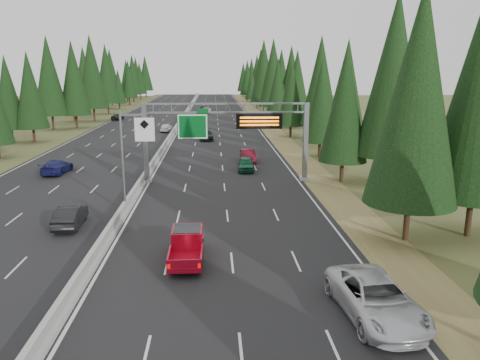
% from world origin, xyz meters
% --- Properties ---
extents(road, '(32.00, 260.00, 0.08)m').
position_xyz_m(road, '(0.00, 80.00, 0.04)').
color(road, black).
rests_on(road, ground).
extents(shoulder_right, '(3.60, 260.00, 0.06)m').
position_xyz_m(shoulder_right, '(17.80, 80.00, 0.03)').
color(shoulder_right, olive).
rests_on(shoulder_right, ground).
extents(shoulder_left, '(3.60, 260.00, 0.06)m').
position_xyz_m(shoulder_left, '(-17.80, 80.00, 0.03)').
color(shoulder_left, '#465125').
rests_on(shoulder_left, ground).
extents(median_barrier, '(0.70, 260.00, 0.85)m').
position_xyz_m(median_barrier, '(0.00, 80.00, 0.41)').
color(median_barrier, gray).
rests_on(median_barrier, road).
extents(sign_gantry, '(16.75, 0.98, 7.80)m').
position_xyz_m(sign_gantry, '(8.92, 34.88, 5.27)').
color(sign_gantry, slate).
rests_on(sign_gantry, road).
extents(hov_sign_pole, '(2.80, 0.50, 8.00)m').
position_xyz_m(hov_sign_pole, '(0.58, 24.97, 4.72)').
color(hov_sign_pole, slate).
rests_on(hov_sign_pole, road).
extents(tree_row_right, '(11.36, 243.98, 18.81)m').
position_xyz_m(tree_row_right, '(22.38, 72.75, 9.40)').
color(tree_row_right, black).
rests_on(tree_row_right, ground).
extents(tree_row_left, '(12.40, 242.41, 18.52)m').
position_xyz_m(tree_row_left, '(-22.11, 70.47, 9.31)').
color(tree_row_left, black).
rests_on(tree_row_left, ground).
extents(silver_minivan, '(3.58, 6.69, 1.79)m').
position_xyz_m(silver_minivan, '(14.21, 8.00, 0.97)').
color(silver_minivan, silver).
rests_on(silver_minivan, road).
extents(red_pickup, '(1.88, 5.27, 1.72)m').
position_xyz_m(red_pickup, '(5.37, 15.32, 1.03)').
color(red_pickup, black).
rests_on(red_pickup, road).
extents(car_ahead_green, '(1.98, 4.44, 1.48)m').
position_xyz_m(car_ahead_green, '(10.58, 40.00, 0.82)').
color(car_ahead_green, '#145834').
rests_on(car_ahead_green, road).
extents(car_ahead_dkred, '(1.82, 4.62, 1.50)m').
position_xyz_m(car_ahead_dkred, '(11.19, 45.00, 0.83)').
color(car_ahead_dkred, '#5A0C19').
rests_on(car_ahead_dkred, road).
extents(car_ahead_dkgrey, '(2.46, 5.41, 1.54)m').
position_xyz_m(car_ahead_dkgrey, '(5.81, 64.07, 0.85)').
color(car_ahead_dkgrey, black).
rests_on(car_ahead_dkgrey, road).
extents(car_ahead_white, '(2.91, 5.51, 1.48)m').
position_xyz_m(car_ahead_white, '(5.12, 111.25, 0.82)').
color(car_ahead_white, white).
rests_on(car_ahead_white, road).
extents(car_ahead_far, '(1.94, 4.42, 1.48)m').
position_xyz_m(car_ahead_far, '(4.17, 118.21, 0.82)').
color(car_ahead_far, black).
rests_on(car_ahead_far, road).
extents(car_onc_near, '(1.81, 4.64, 1.51)m').
position_xyz_m(car_onc_near, '(-3.27, 21.68, 0.83)').
color(car_onc_near, black).
rests_on(car_onc_near, road).
extents(car_onc_blue, '(2.42, 5.27, 1.49)m').
position_xyz_m(car_onc_blue, '(-9.96, 39.67, 0.83)').
color(car_onc_blue, navy).
rests_on(car_onc_blue, road).
extents(car_onc_white, '(2.17, 4.55, 1.50)m').
position_xyz_m(car_onc_white, '(-1.50, 74.52, 0.83)').
color(car_onc_white, silver).
rests_on(car_onc_white, road).
extents(car_onc_far, '(2.24, 4.79, 1.33)m').
position_xyz_m(car_onc_far, '(-14.50, 96.31, 0.74)').
color(car_onc_far, black).
rests_on(car_onc_far, road).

